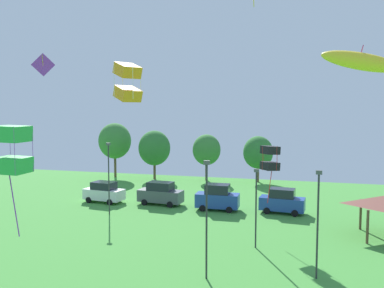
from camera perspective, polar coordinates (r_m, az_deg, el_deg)
name	(u,v)px	position (r m, az deg, el deg)	size (l,w,h in m)	color
kite_flying_0	(12,150)	(19.90, -23.91, -0.72)	(1.35, 1.34, 5.07)	green
kite_flying_4	(43,65)	(30.62, -20.16, 10.39)	(1.23, 1.11, 1.57)	purple
kite_flying_5	(270,158)	(32.76, 10.90, -1.96)	(1.65, 1.65, 4.58)	black
kite_flying_6	(128,82)	(20.05, -9.02, 8.59)	(1.52, 1.49, 1.96)	orange
kite_flying_7	(360,61)	(30.00, 22.51, 10.68)	(5.56, 2.72, 2.39)	yellow
parked_car_leftmost	(104,192)	(45.94, -12.26, -6.61)	(4.64, 2.53, 2.26)	silver
parked_car_second_from_left	(160,193)	(43.92, -4.45, -6.94)	(4.94, 2.35, 2.45)	#4C5156
parked_car_third_from_left	(217,198)	(41.47, 3.59, -7.51)	(4.37, 2.12, 2.66)	#234299
parked_car_rightmost_in_row	(282,201)	(41.17, 12.53, -7.84)	(4.46, 2.28, 2.45)	#234299
light_post_0	(207,213)	(24.50, 2.06, -9.72)	(0.36, 0.20, 7.17)	#2D2D33
light_post_1	(318,218)	(25.68, 17.24, -9.94)	(0.36, 0.20, 6.58)	#2D2D33
light_post_2	(109,175)	(40.17, -11.61, -4.23)	(0.36, 0.20, 6.98)	#2D2D33
light_post_3	(256,203)	(30.34, 8.98, -8.22)	(0.36, 0.20, 5.86)	#2D2D33
treeline_tree_0	(115,141)	(62.05, -10.78, 0.42)	(4.85, 4.85, 8.16)	brown
treeline_tree_1	(154,148)	(59.67, -5.30, -0.57)	(4.65, 4.65, 7.12)	brown
treeline_tree_2	(207,150)	(58.34, 2.06, -0.82)	(4.03, 4.03, 6.64)	brown
treeline_tree_3	(258,152)	(57.66, 9.26, -1.18)	(4.17, 4.17, 6.48)	brown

